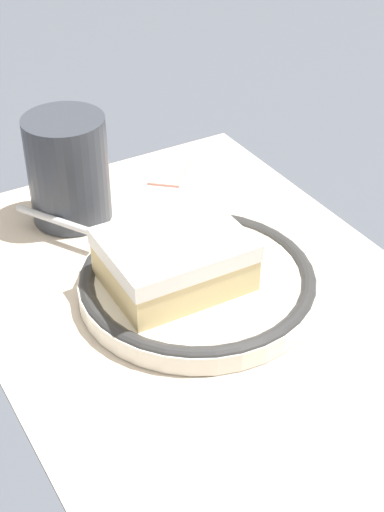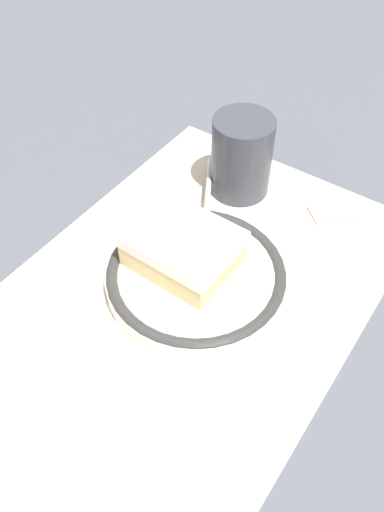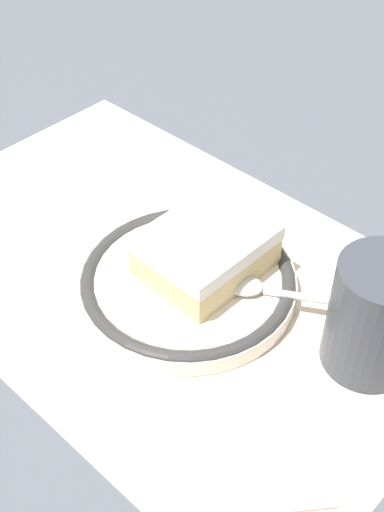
{
  "view_description": "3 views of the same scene",
  "coord_description": "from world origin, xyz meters",
  "px_view_note": "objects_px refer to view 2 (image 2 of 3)",
  "views": [
    {
      "loc": [
        0.34,
        -0.22,
        0.35
      ],
      "look_at": [
        -0.03,
        -0.0,
        0.04
      ],
      "focal_mm": 52.11,
      "sensor_mm": 36.0,
      "label": 1
    },
    {
      "loc": [
        0.24,
        0.19,
        0.41
      ],
      "look_at": [
        -0.03,
        -0.0,
        0.04
      ],
      "focal_mm": 37.27,
      "sensor_mm": 36.0,
      "label": 2
    },
    {
      "loc": [
        -0.3,
        0.28,
        0.4
      ],
      "look_at": [
        -0.03,
        -0.0,
        0.04
      ],
      "focal_mm": 46.93,
      "sensor_mm": 36.0,
      "label": 3
    }
  ],
  "objects_px": {
    "cake_slice": "(183,248)",
    "sugar_packet": "(333,210)",
    "spoon": "(206,218)",
    "cup": "(241,160)",
    "napkin": "(121,467)",
    "plate": "(192,273)"
  },
  "relations": [
    {
      "from": "cup",
      "to": "sugar_packet",
      "type": "xyz_separation_m",
      "value": [
        -0.02,
        0.11,
        -0.04
      ]
    },
    {
      "from": "cake_slice",
      "to": "sugar_packet",
      "type": "relative_size",
      "value": 2.02
    },
    {
      "from": "cup",
      "to": "sugar_packet",
      "type": "distance_m",
      "value": 0.12
    },
    {
      "from": "cup",
      "to": "sugar_packet",
      "type": "relative_size",
      "value": 1.84
    },
    {
      "from": "cup",
      "to": "spoon",
      "type": "bearing_deg",
      "value": 5.58
    },
    {
      "from": "sugar_packet",
      "to": "plate",
      "type": "bearing_deg",
      "value": -23.36
    },
    {
      "from": "cup",
      "to": "napkin",
      "type": "xyz_separation_m",
      "value": [
        0.33,
        0.1,
        -0.04
      ]
    },
    {
      "from": "plate",
      "to": "napkin",
      "type": "distance_m",
      "value": 0.19
    },
    {
      "from": "spoon",
      "to": "cup",
      "type": "height_order",
      "value": "cup"
    },
    {
      "from": "spoon",
      "to": "cup",
      "type": "bearing_deg",
      "value": -174.42
    },
    {
      "from": "spoon",
      "to": "sugar_packet",
      "type": "relative_size",
      "value": 2.62
    },
    {
      "from": "napkin",
      "to": "sugar_packet",
      "type": "distance_m",
      "value": 0.35
    },
    {
      "from": "cake_slice",
      "to": "spoon",
      "type": "relative_size",
      "value": 0.77
    },
    {
      "from": "cake_slice",
      "to": "sugar_packet",
      "type": "height_order",
      "value": "cake_slice"
    },
    {
      "from": "plate",
      "to": "cup",
      "type": "distance_m",
      "value": 0.15
    },
    {
      "from": "spoon",
      "to": "plate",
      "type": "bearing_deg",
      "value": 22.72
    },
    {
      "from": "napkin",
      "to": "cup",
      "type": "bearing_deg",
      "value": -163.61
    },
    {
      "from": "cup",
      "to": "sugar_packet",
      "type": "bearing_deg",
      "value": 102.73
    },
    {
      "from": "plate",
      "to": "cup",
      "type": "xyz_separation_m",
      "value": [
        -0.15,
        -0.03,
        0.03
      ]
    },
    {
      "from": "plate",
      "to": "sugar_packet",
      "type": "relative_size",
      "value": 3.56
    },
    {
      "from": "cake_slice",
      "to": "sugar_packet",
      "type": "distance_m",
      "value": 0.19
    },
    {
      "from": "napkin",
      "to": "sugar_packet",
      "type": "height_order",
      "value": "sugar_packet"
    }
  ]
}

